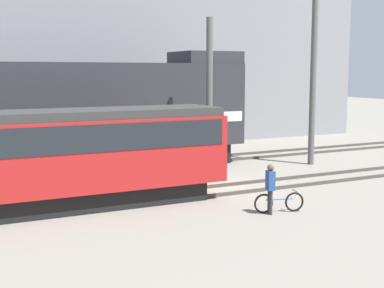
% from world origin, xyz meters
% --- Properties ---
extents(ground_plane, '(120.00, 120.00, 0.00)m').
position_xyz_m(ground_plane, '(0.00, 0.00, 0.00)').
color(ground_plane, gray).
extents(track_near, '(60.00, 1.50, 0.14)m').
position_xyz_m(track_near, '(0.00, -1.06, 0.07)').
color(track_near, '#47423D').
rests_on(track_near, ground).
extents(track_far, '(60.00, 1.51, 0.14)m').
position_xyz_m(track_far, '(0.00, 5.68, 0.07)').
color(track_far, '#47423D').
rests_on(track_far, ground).
extents(building_backdrop, '(36.94, 6.00, 10.53)m').
position_xyz_m(building_backdrop, '(0.00, 15.02, 5.26)').
color(building_backdrop, gray).
rests_on(building_backdrop, ground).
extents(freight_locomotive, '(16.47, 3.04, 5.65)m').
position_xyz_m(freight_locomotive, '(-3.68, 5.68, 2.65)').
color(freight_locomotive, black).
rests_on(freight_locomotive, ground).
extents(streetcar, '(11.37, 2.54, 3.38)m').
position_xyz_m(streetcar, '(-6.07, -1.06, 1.93)').
color(streetcar, black).
rests_on(streetcar, ground).
extents(bicycle, '(1.70, 0.60, 0.72)m').
position_xyz_m(bicycle, '(0.27, -4.64, 0.33)').
color(bicycle, black).
rests_on(bicycle, ground).
extents(person, '(0.30, 0.40, 1.66)m').
position_xyz_m(person, '(-0.13, -4.68, 1.01)').
color(person, '#333333').
rests_on(person, ground).
extents(utility_pole_left, '(0.29, 0.29, 7.03)m').
position_xyz_m(utility_pole_left, '(1.37, 2.31, 3.51)').
color(utility_pole_left, '#595959').
rests_on(utility_pole_left, ground).
extents(utility_pole_center, '(0.31, 0.31, 9.92)m').
position_xyz_m(utility_pole_center, '(7.22, 2.31, 4.96)').
color(utility_pole_center, '#595959').
rests_on(utility_pole_center, ground).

